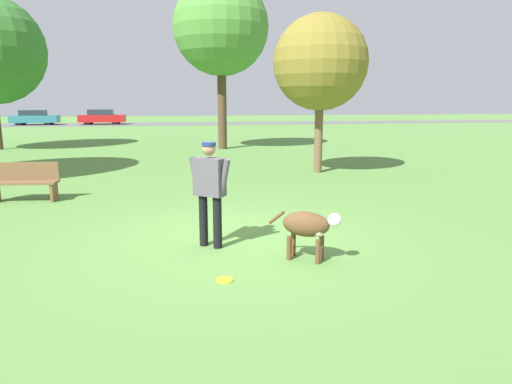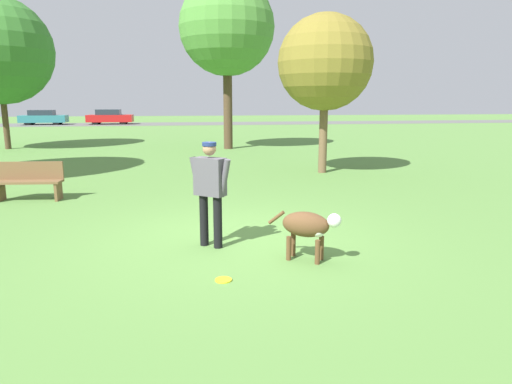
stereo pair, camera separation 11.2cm
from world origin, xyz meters
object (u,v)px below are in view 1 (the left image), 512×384
(frisbee, at_px, (225,280))
(park_bench, at_px, (25,180))
(parked_car_teal, at_px, (35,118))
(parked_car_red, at_px, (102,117))
(tree_near_right, at_px, (321,63))
(tree_mid_center, at_px, (221,28))
(dog, at_px, (309,226))
(person, at_px, (210,186))

(frisbee, relative_size, park_bench, 0.15)
(parked_car_teal, xyz_separation_m, parked_car_red, (5.82, -0.09, 0.02))
(tree_near_right, height_order, parked_car_teal, tree_near_right)
(tree_near_right, relative_size, tree_mid_center, 0.63)
(parked_car_teal, xyz_separation_m, park_bench, (9.07, -33.67, -0.20))
(tree_near_right, distance_m, tree_mid_center, 8.03)
(park_bench, bearing_deg, tree_near_right, 25.32)
(tree_near_right, bearing_deg, dog, -108.61)
(tree_mid_center, bearing_deg, frisbee, -95.88)
(person, relative_size, parked_car_red, 0.39)
(parked_car_teal, bearing_deg, dog, -72.12)
(tree_near_right, bearing_deg, person, -119.63)
(person, height_order, tree_near_right, tree_near_right)
(person, height_order, tree_mid_center, tree_mid_center)
(tree_mid_center, relative_size, parked_car_teal, 1.84)
(dog, xyz_separation_m, parked_car_teal, (-14.10, 38.44, 0.17))
(person, height_order, dog, person)
(person, relative_size, tree_mid_center, 0.21)
(dog, relative_size, tree_mid_center, 0.13)
(tree_near_right, distance_m, park_bench, 8.52)
(tree_mid_center, height_order, park_bench, tree_mid_center)
(park_bench, bearing_deg, person, -41.16)
(person, distance_m, parked_car_teal, 39.74)
(person, relative_size, tree_near_right, 0.34)
(tree_mid_center, relative_size, park_bench, 5.16)
(tree_mid_center, bearing_deg, tree_near_right, -73.94)
(tree_mid_center, distance_m, parked_car_red, 25.33)
(person, distance_m, dog, 1.59)
(person, relative_size, parked_car_teal, 0.39)
(frisbee, distance_m, parked_car_teal, 41.07)
(park_bench, bearing_deg, tree_mid_center, 67.39)
(frisbee, distance_m, tree_mid_center, 16.48)
(dog, height_order, tree_mid_center, tree_mid_center)
(frisbee, bearing_deg, tree_near_right, 65.09)
(tree_near_right, height_order, park_bench, tree_near_right)
(tree_mid_center, relative_size, parked_car_red, 1.81)
(tree_mid_center, bearing_deg, dog, -91.47)
(parked_car_red, bearing_deg, parked_car_teal, 179.72)
(person, bearing_deg, dog, 5.77)
(tree_mid_center, height_order, parked_car_teal, tree_mid_center)
(dog, xyz_separation_m, tree_near_right, (2.53, 7.53, 2.76))
(parked_car_teal, distance_m, parked_car_red, 5.82)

